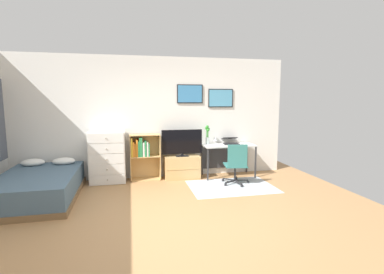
# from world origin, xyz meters

# --- Properties ---
(ground_plane) EXTENTS (7.20, 7.20, 0.00)m
(ground_plane) POSITION_xyz_m (0.00, 0.00, 0.00)
(ground_plane) COLOR #A87A4C
(wall_back_with_posters) EXTENTS (6.12, 0.09, 2.70)m
(wall_back_with_posters) POSITION_xyz_m (0.02, 2.43, 1.36)
(wall_back_with_posters) COLOR silver
(wall_back_with_posters) RESTS_ON ground_plane
(area_rug) EXTENTS (1.70, 1.20, 0.01)m
(area_rug) POSITION_xyz_m (1.46, 1.32, 0.00)
(area_rug) COLOR #B2B7BC
(area_rug) RESTS_ON ground_plane
(bed) EXTENTS (1.33, 2.06, 0.59)m
(bed) POSITION_xyz_m (-2.14, 1.35, 0.23)
(bed) COLOR brown
(bed) RESTS_ON ground_plane
(dresser) EXTENTS (0.74, 0.46, 1.10)m
(dresser) POSITION_xyz_m (-1.01, 2.15, 0.55)
(dresser) COLOR white
(dresser) RESTS_ON ground_plane
(bookshelf) EXTENTS (0.65, 0.30, 1.01)m
(bookshelf) POSITION_xyz_m (-0.27, 2.22, 0.60)
(bookshelf) COLOR tan
(bookshelf) RESTS_ON ground_plane
(tv_stand) EXTENTS (0.78, 0.41, 0.50)m
(tv_stand) POSITION_xyz_m (0.59, 2.17, 0.25)
(tv_stand) COLOR tan
(tv_stand) RESTS_ON ground_plane
(television) EXTENTS (0.90, 0.16, 0.60)m
(television) POSITION_xyz_m (0.59, 2.15, 0.80)
(television) COLOR black
(television) RESTS_ON tv_stand
(desk) EXTENTS (1.17, 0.55, 0.74)m
(desk) POSITION_xyz_m (1.66, 2.17, 0.60)
(desk) COLOR silver
(desk) RESTS_ON ground_plane
(office_chair) EXTENTS (0.58, 0.58, 0.86)m
(office_chair) POSITION_xyz_m (1.59, 1.43, 0.46)
(office_chair) COLOR #232326
(office_chair) RESTS_ON ground_plane
(laptop) EXTENTS (0.37, 0.40, 0.15)m
(laptop) POSITION_xyz_m (1.75, 2.21, 0.80)
(laptop) COLOR black
(laptop) RESTS_ON desk
(computer_mouse) EXTENTS (0.06, 0.10, 0.03)m
(computer_mouse) POSITION_xyz_m (1.98, 2.10, 0.76)
(computer_mouse) COLOR silver
(computer_mouse) RESTS_ON desk
(bamboo_vase) EXTENTS (0.11, 0.10, 0.43)m
(bamboo_vase) POSITION_xyz_m (1.21, 2.25, 0.97)
(bamboo_vase) COLOR silver
(bamboo_vase) RESTS_ON desk
(wine_glass) EXTENTS (0.07, 0.07, 0.18)m
(wine_glass) POSITION_xyz_m (1.34, 2.05, 0.87)
(wine_glass) COLOR silver
(wine_glass) RESTS_ON desk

